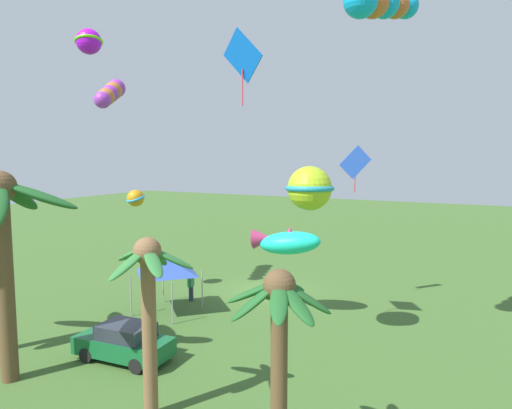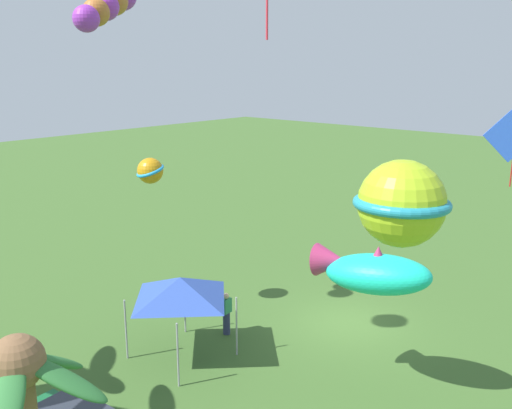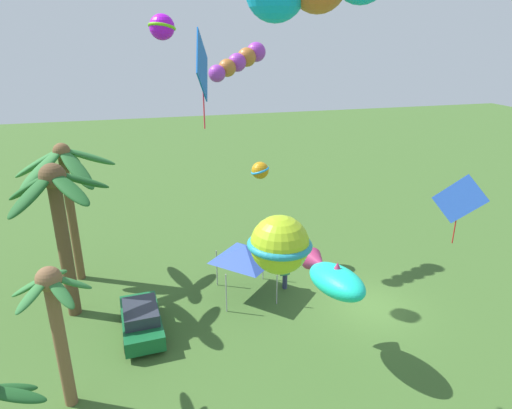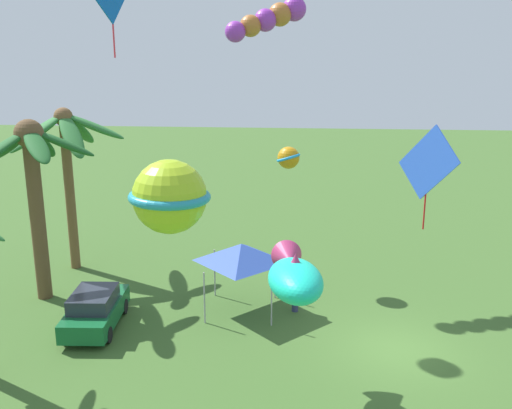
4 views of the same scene
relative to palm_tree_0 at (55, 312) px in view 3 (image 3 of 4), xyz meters
The scene contains 14 objects.
ground_plane 14.79m from the palm_tree_0, 78.81° to the right, with size 120.00×120.00×0.00m, color #3D6028.
palm_tree_0 is the anchor object (origin of this frame).
palm_tree_1 9.91m from the palm_tree_0, ahead, with size 4.78×5.36×7.78m.
palm_tree_2 6.39m from the palm_tree_0, ahead, with size 4.77×4.85×7.66m.
parked_car_0 5.52m from the palm_tree_0, 36.83° to the right, with size 4.00×1.94×1.51m.
spectator_0 12.13m from the palm_tree_0, 61.17° to the right, with size 0.26×0.55×1.59m.
festival_tent 9.95m from the palm_tree_0, 55.23° to the right, with size 2.86×2.86×2.85m.
kite_fish_0 10.28m from the palm_tree_0, 90.74° to the right, with size 3.73×2.09×1.56m.
kite_ball_1 13.50m from the palm_tree_0, 47.09° to the right, with size 1.41×1.40×0.98m.
kite_diamond_2 9.63m from the palm_tree_0, 94.07° to the right, with size 2.07×0.66×2.99m.
kite_ball_3 8.15m from the palm_tree_0, 109.16° to the right, with size 2.47×2.48×1.84m.
kite_ball_4 12.55m from the palm_tree_0, 33.86° to the right, with size 1.73×1.73×1.11m.
kite_diamond_5 14.13m from the palm_tree_0, 101.67° to the right, with size 1.44×1.09×2.48m.
kite_tube_6 15.29m from the palm_tree_0, 41.96° to the right, with size 2.29×3.40×1.95m.
Camera 3 is at (-17.06, 10.65, 12.83)m, focal length 31.26 mm.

